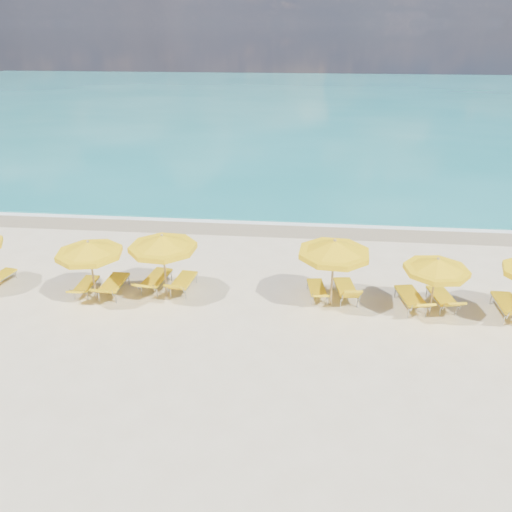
{
  "coord_description": "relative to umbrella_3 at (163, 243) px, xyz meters",
  "views": [
    {
      "loc": [
        1.58,
        -14.58,
        8.73
      ],
      "look_at": [
        0.0,
        1.5,
        1.2
      ],
      "focal_mm": 35.0,
      "sensor_mm": 36.0,
      "label": 1
    }
  ],
  "objects": [
    {
      "name": "whitecap_far",
      "position": [
        11.06,
        23.56,
        -2.02
      ],
      "size": [
        18.0,
        0.3,
        0.05
      ],
      "primitive_type": "cube",
      "color": "white",
      "rests_on": "ground"
    },
    {
      "name": "lounger_1_right",
      "position": [
        -6.32,
        0.21,
        -1.82
      ],
      "size": [
        0.82,
        1.71,
        0.67
      ],
      "rotation": [
        0.0,
        0.0,
        -0.18
      ],
      "color": "#A5A8AD",
      "rests_on": "ground"
    },
    {
      "name": "umbrella_4",
      "position": [
        5.73,
        -0.05,
        0.06
      ],
      "size": [
        3.03,
        3.03,
        2.45
      ],
      "rotation": [
        0.0,
        0.0,
        0.3
      ],
      "color": "tan",
      "rests_on": "ground"
    },
    {
      "name": "ocean",
      "position": [
        3.06,
        47.56,
        -2.02
      ],
      "size": [
        120.0,
        80.0,
        0.3
      ],
      "primitive_type": "cube",
      "color": "#167A7D",
      "rests_on": "ground"
    },
    {
      "name": "umbrella_5",
      "position": [
        8.95,
        -0.41,
        -0.23
      ],
      "size": [
        2.56,
        2.56,
        2.1
      ],
      "rotation": [
        0.0,
        0.0,
        -0.27
      ],
      "color": "tan",
      "rests_on": "ground"
    },
    {
      "name": "umbrella_3",
      "position": [
        0.0,
        0.0,
        0.0
      ],
      "size": [
        2.93,
        2.93,
        2.37
      ],
      "rotation": [
        0.0,
        0.0,
        0.3
      ],
      "color": "tan",
      "rests_on": "ground"
    },
    {
      "name": "whitecap_near",
      "position": [
        -2.94,
        16.56,
        -2.02
      ],
      "size": [
        14.0,
        0.36,
        0.05
      ],
      "primitive_type": "cube",
      "color": "white",
      "rests_on": "ground"
    },
    {
      "name": "lounger_4_left",
      "position": [
        5.27,
        0.41,
        -1.82
      ],
      "size": [
        0.78,
        1.79,
        0.67
      ],
      "rotation": [
        0.0,
        0.0,
        0.14
      ],
      "color": "#A5A8AD",
      "rests_on": "ground"
    },
    {
      "name": "lounger_3_left",
      "position": [
        -0.52,
        0.48,
        -1.78
      ],
      "size": [
        0.94,
        2.1,
        0.8
      ],
      "rotation": [
        0.0,
        0.0,
        -0.14
      ],
      "color": "#A5A8AD",
      "rests_on": "ground"
    },
    {
      "name": "umbrella_2",
      "position": [
        -2.38,
        -0.51,
        -0.1
      ],
      "size": [
        2.63,
        2.63,
        2.25
      ],
      "rotation": [
        0.0,
        0.0,
        -0.21
      ],
      "color": "tan",
      "rests_on": "ground"
    },
    {
      "name": "wet_sand_band",
      "position": [
        3.06,
        6.96,
        -2.02
      ],
      "size": [
        120.0,
        2.6,
        0.01
      ],
      "primitive_type": "cube",
      "color": "tan",
      "rests_on": "ground"
    },
    {
      "name": "lounger_5_left",
      "position": [
        8.42,
        -0.01,
        -1.78
      ],
      "size": [
        1.0,
        2.08,
        0.85
      ],
      "rotation": [
        0.0,
        0.0,
        0.18
      ],
      "color": "#A5A8AD",
      "rests_on": "ground"
    },
    {
      "name": "lounger_2_right",
      "position": [
        -1.9,
        -0.06,
        -1.78
      ],
      "size": [
        0.71,
        2.04,
        0.85
      ],
      "rotation": [
        0.0,
        0.0,
        -0.02
      ],
      "color": "#A5A8AD",
      "rests_on": "ground"
    },
    {
      "name": "lounger_4_right",
      "position": [
        6.27,
        0.41,
        -1.78
      ],
      "size": [
        0.88,
        1.92,
        0.91
      ],
      "rotation": [
        0.0,
        0.0,
        0.14
      ],
      "color": "#A5A8AD",
      "rests_on": "ground"
    },
    {
      "name": "lounger_2_left",
      "position": [
        -2.91,
        -0.07,
        -1.83
      ],
      "size": [
        0.56,
        1.68,
        0.61
      ],
      "rotation": [
        0.0,
        0.0,
        0.01
      ],
      "color": "#A5A8AD",
      "rests_on": "ground"
    },
    {
      "name": "lounger_3_right",
      "position": [
        0.5,
        0.43,
        -1.79
      ],
      "size": [
        0.82,
        1.93,
        0.82
      ],
      "rotation": [
        0.0,
        0.0,
        -0.11
      ],
      "color": "#A5A8AD",
      "rests_on": "ground"
    },
    {
      "name": "ground_plane",
      "position": [
        3.06,
        -0.44,
        -2.02
      ],
      "size": [
        120.0,
        120.0,
        0.0
      ],
      "primitive_type": "plane",
      "color": "beige"
    },
    {
      "name": "lounger_6_left",
      "position": [
        11.48,
        -0.2,
        -1.77
      ],
      "size": [
        0.71,
        2.0,
        0.93
      ],
      "rotation": [
        0.0,
        0.0,
        -0.01
      ],
      "color": "#A5A8AD",
      "rests_on": "ground"
    },
    {
      "name": "lounger_5_right",
      "position": [
        9.48,
        0.17,
        -1.79
      ],
      "size": [
        0.89,
        1.93,
        0.8
      ],
      "rotation": [
        0.0,
        0.0,
        0.16
      ],
      "color": "#A5A8AD",
      "rests_on": "ground"
    },
    {
      "name": "foam_line",
      "position": [
        3.06,
        7.76,
        -2.02
      ],
      "size": [
        120.0,
        1.2,
        0.03
      ],
      "primitive_type": "cube",
      "color": "white",
      "rests_on": "ground"
    }
  ]
}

